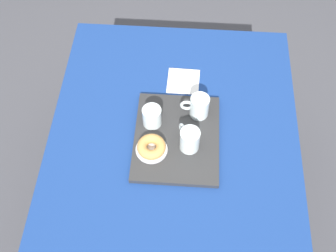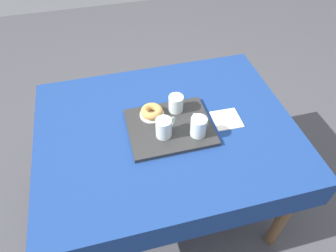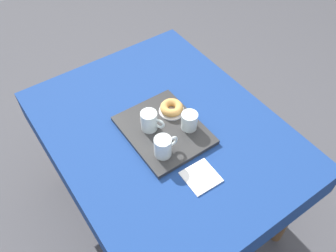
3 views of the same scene
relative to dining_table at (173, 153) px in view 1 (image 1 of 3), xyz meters
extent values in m
plane|color=#47474C|center=(0.00, 0.00, -0.64)|extent=(6.00, 6.00, 0.00)
cube|color=navy|center=(0.00, 0.00, 0.07)|extent=(1.28, 1.00, 0.04)
cube|color=navy|center=(0.00, -0.50, -0.02)|extent=(1.28, 0.01, 0.14)
cube|color=navy|center=(0.00, 0.50, -0.02)|extent=(1.28, 0.01, 0.14)
cube|color=navy|center=(0.64, 0.00, -0.02)|extent=(0.01, 1.00, 0.14)
cylinder|color=brown|center=(0.55, -0.41, -0.29)|extent=(0.06, 0.06, 0.69)
cylinder|color=brown|center=(0.55, 0.41, -0.29)|extent=(0.06, 0.06, 0.69)
cube|color=#2D2D2D|center=(0.01, -0.01, 0.10)|extent=(0.41, 0.33, 0.02)
cylinder|color=silver|center=(0.13, -0.10, 0.16)|extent=(0.08, 0.08, 0.10)
cylinder|color=#B27523|center=(0.13, -0.10, 0.15)|extent=(0.07, 0.07, 0.07)
torus|color=silver|center=(0.13, -0.05, 0.16)|extent=(0.01, 0.05, 0.05)
cylinder|color=silver|center=(-0.03, -0.06, 0.16)|extent=(0.08, 0.08, 0.10)
cylinder|color=#B27523|center=(-0.03, -0.06, 0.15)|extent=(0.07, 0.07, 0.07)
torus|color=silver|center=(0.01, -0.04, 0.16)|extent=(0.05, 0.04, 0.05)
cylinder|color=silver|center=(0.07, 0.09, 0.16)|extent=(0.08, 0.08, 0.09)
cylinder|color=silver|center=(0.07, 0.09, 0.15)|extent=(0.06, 0.06, 0.06)
cylinder|color=silver|center=(-0.05, 0.08, 0.12)|extent=(0.12, 0.12, 0.01)
torus|color=tan|center=(-0.05, 0.08, 0.14)|extent=(0.11, 0.11, 0.04)
cube|color=white|center=(0.31, -0.03, 0.09)|extent=(0.14, 0.14, 0.01)
camera|label=1|loc=(-0.86, -0.04, 1.53)|focal=44.96mm
camera|label=2|loc=(-0.25, -0.99, 1.20)|focal=32.45mm
camera|label=3|loc=(0.89, -0.60, 1.36)|focal=37.60mm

